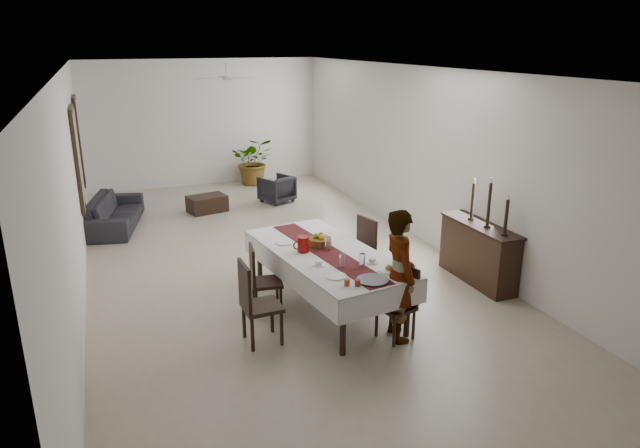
# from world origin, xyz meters

# --- Properties ---
(floor) EXTENTS (6.00, 12.00, 0.00)m
(floor) POSITION_xyz_m (0.00, 0.00, 0.00)
(floor) COLOR #B7AA91
(floor) RESTS_ON ground
(ceiling) EXTENTS (6.00, 12.00, 0.02)m
(ceiling) POSITION_xyz_m (0.00, 0.00, 3.20)
(ceiling) COLOR silver
(ceiling) RESTS_ON wall_back
(wall_back) EXTENTS (6.00, 0.02, 3.20)m
(wall_back) POSITION_xyz_m (0.00, 6.00, 1.60)
(wall_back) COLOR silver
(wall_back) RESTS_ON floor
(wall_front) EXTENTS (6.00, 0.02, 3.20)m
(wall_front) POSITION_xyz_m (0.00, -6.00, 1.60)
(wall_front) COLOR silver
(wall_front) RESTS_ON floor
(wall_left) EXTENTS (0.02, 12.00, 3.20)m
(wall_left) POSITION_xyz_m (-3.00, 0.00, 1.60)
(wall_left) COLOR silver
(wall_left) RESTS_ON floor
(wall_right) EXTENTS (0.02, 12.00, 3.20)m
(wall_right) POSITION_xyz_m (3.00, 0.00, 1.60)
(wall_right) COLOR silver
(wall_right) RESTS_ON floor
(dining_table_top) EXTENTS (1.45, 2.75, 0.05)m
(dining_table_top) POSITION_xyz_m (0.22, -1.92, 0.79)
(dining_table_top) COLOR black
(dining_table_top) RESTS_ON table_leg_fl
(table_leg_fl) EXTENTS (0.09, 0.09, 0.77)m
(table_leg_fl) POSITION_xyz_m (-0.08, -3.22, 0.38)
(table_leg_fl) COLOR black
(table_leg_fl) RESTS_ON floor
(table_leg_fr) EXTENTS (0.09, 0.09, 0.77)m
(table_leg_fr) POSITION_xyz_m (0.87, -3.09, 0.38)
(table_leg_fr) COLOR black
(table_leg_fr) RESTS_ON floor
(table_leg_bl) EXTENTS (0.09, 0.09, 0.77)m
(table_leg_bl) POSITION_xyz_m (-0.43, -0.75, 0.38)
(table_leg_bl) COLOR black
(table_leg_bl) RESTS_ON floor
(table_leg_br) EXTENTS (0.09, 0.09, 0.77)m
(table_leg_br) POSITION_xyz_m (0.53, -0.62, 0.38)
(table_leg_br) COLOR black
(table_leg_br) RESTS_ON floor
(tablecloth_top) EXTENTS (1.67, 2.98, 0.01)m
(tablecloth_top) POSITION_xyz_m (0.22, -1.92, 0.83)
(tablecloth_top) COLOR silver
(tablecloth_top) RESTS_ON dining_table_top
(tablecloth_drape_left) EXTENTS (0.40, 2.80, 0.33)m
(tablecloth_drape_left) POSITION_xyz_m (-0.41, -2.01, 0.67)
(tablecloth_drape_left) COLOR white
(tablecloth_drape_left) RESTS_ON dining_table_top
(tablecloth_drape_right) EXTENTS (0.40, 2.80, 0.33)m
(tablecloth_drape_right) POSITION_xyz_m (0.86, -1.83, 0.67)
(tablecloth_drape_right) COLOR silver
(tablecloth_drape_right) RESTS_ON dining_table_top
(tablecloth_drape_near) EXTENTS (1.28, 0.19, 0.33)m
(tablecloth_drape_near) POSITION_xyz_m (0.42, -3.31, 0.67)
(tablecloth_drape_near) COLOR silver
(tablecloth_drape_near) RESTS_ON dining_table_top
(tablecloth_drape_far) EXTENTS (1.28, 0.19, 0.33)m
(tablecloth_drape_far) POSITION_xyz_m (0.03, -0.53, 0.67)
(tablecloth_drape_far) COLOR white
(tablecloth_drape_far) RESTS_ON dining_table_top
(table_runner) EXTENTS (0.76, 2.76, 0.00)m
(table_runner) POSITION_xyz_m (0.22, -1.92, 0.83)
(table_runner) COLOR maroon
(table_runner) RESTS_ON tablecloth_top
(red_pitcher) EXTENTS (0.19, 0.19, 0.22)m
(red_pitcher) POSITION_xyz_m (-0.07, -1.80, 0.94)
(red_pitcher) COLOR maroon
(red_pitcher) RESTS_ON tablecloth_top
(pitcher_handle) EXTENTS (0.13, 0.04, 0.13)m
(pitcher_handle) POSITION_xyz_m (-0.16, -1.81, 0.94)
(pitcher_handle) COLOR maroon
(pitcher_handle) RESTS_ON red_pitcher
(wine_glass_near) EXTENTS (0.08, 0.08, 0.19)m
(wine_glass_near) POSITION_xyz_m (0.45, -2.61, 0.93)
(wine_glass_near) COLOR white
(wine_glass_near) RESTS_ON tablecloth_top
(wine_glass_mid) EXTENTS (0.08, 0.08, 0.19)m
(wine_glass_mid) POSITION_xyz_m (0.20, -2.53, 0.93)
(wine_glass_mid) COLOR white
(wine_glass_mid) RESTS_ON tablecloth_top
(wine_glass_far) EXTENTS (0.08, 0.08, 0.19)m
(wine_glass_far) POSITION_xyz_m (0.27, -1.86, 0.93)
(wine_glass_far) COLOR white
(wine_glass_far) RESTS_ON tablecloth_top
(teacup_right) EXTENTS (0.10, 0.10, 0.07)m
(teacup_right) POSITION_xyz_m (0.64, -2.52, 0.87)
(teacup_right) COLOR silver
(teacup_right) RESTS_ON saucer_right
(saucer_right) EXTENTS (0.16, 0.16, 0.01)m
(saucer_right) POSITION_xyz_m (0.64, -2.52, 0.84)
(saucer_right) COLOR white
(saucer_right) RESTS_ON tablecloth_top
(teacup_left) EXTENTS (0.10, 0.10, 0.07)m
(teacup_left) POSITION_xyz_m (-0.05, -2.35, 0.87)
(teacup_left) COLOR white
(teacup_left) RESTS_ON saucer_left
(saucer_left) EXTENTS (0.16, 0.16, 0.01)m
(saucer_left) POSITION_xyz_m (-0.05, -2.35, 0.84)
(saucer_left) COLOR white
(saucer_left) RESTS_ON tablecloth_top
(plate_near_right) EXTENTS (0.26, 0.26, 0.02)m
(plate_near_right) POSITION_xyz_m (0.72, -2.85, 0.84)
(plate_near_right) COLOR white
(plate_near_right) RESTS_ON tablecloth_top
(bread_near_right) EXTENTS (0.10, 0.10, 0.10)m
(bread_near_right) POSITION_xyz_m (0.72, -2.85, 0.87)
(bread_near_right) COLOR tan
(bread_near_right) RESTS_ON plate_near_right
(plate_near_left) EXTENTS (0.26, 0.26, 0.02)m
(plate_near_left) POSITION_xyz_m (0.01, -2.78, 0.84)
(plate_near_left) COLOR white
(plate_near_left) RESTS_ON tablecloth_top
(plate_far_left) EXTENTS (0.26, 0.26, 0.02)m
(plate_far_left) POSITION_xyz_m (-0.21, -1.37, 0.84)
(plate_far_left) COLOR white
(plate_far_left) RESTS_ON tablecloth_top
(serving_tray) EXTENTS (0.39, 0.39, 0.02)m
(serving_tray) POSITION_xyz_m (0.38, -3.06, 0.84)
(serving_tray) COLOR #414146
(serving_tray) RESTS_ON tablecloth_top
(jam_jar_a) EXTENTS (0.07, 0.07, 0.08)m
(jam_jar_a) POSITION_xyz_m (0.15, -3.12, 0.87)
(jam_jar_a) COLOR maroon
(jam_jar_a) RESTS_ON tablecloth_top
(jam_jar_b) EXTENTS (0.07, 0.07, 0.08)m
(jam_jar_b) POSITION_xyz_m (0.03, -3.07, 0.87)
(jam_jar_b) COLOR #943C15
(jam_jar_b) RESTS_ON tablecloth_top
(fruit_basket) EXTENTS (0.33, 0.33, 0.11)m
(fruit_basket) POSITION_xyz_m (0.24, -1.64, 0.89)
(fruit_basket) COLOR brown
(fruit_basket) RESTS_ON tablecloth_top
(fruit_red) EXTENTS (0.10, 0.10, 0.10)m
(fruit_red) POSITION_xyz_m (0.27, -1.62, 0.97)
(fruit_red) COLOR #A52B10
(fruit_red) RESTS_ON fruit_basket
(fruit_green) EXTENTS (0.09, 0.09, 0.09)m
(fruit_green) POSITION_xyz_m (0.19, -1.62, 0.97)
(fruit_green) COLOR olive
(fruit_green) RESTS_ON fruit_basket
(fruit_yellow) EXTENTS (0.09, 0.09, 0.09)m
(fruit_yellow) POSITION_xyz_m (0.25, -1.70, 0.97)
(fruit_yellow) COLOR gold
(fruit_yellow) RESTS_ON fruit_basket
(chair_right_near_seat) EXTENTS (0.49, 0.49, 0.05)m
(chair_right_near_seat) POSITION_xyz_m (0.71, -3.08, 0.42)
(chair_right_near_seat) COLOR black
(chair_right_near_seat) RESTS_ON chair_right_near_leg_fl
(chair_right_near_leg_fl) EXTENTS (0.05, 0.05, 0.40)m
(chair_right_near_leg_fl) POSITION_xyz_m (0.91, -3.20, 0.20)
(chair_right_near_leg_fl) COLOR black
(chair_right_near_leg_fl) RESTS_ON floor
(chair_right_near_leg_fr) EXTENTS (0.05, 0.05, 0.40)m
(chair_right_near_leg_fr) POSITION_xyz_m (0.83, -2.88, 0.20)
(chair_right_near_leg_fr) COLOR black
(chair_right_near_leg_fr) RESTS_ON floor
(chair_right_near_leg_bl) EXTENTS (0.05, 0.05, 0.40)m
(chair_right_near_leg_bl) POSITION_xyz_m (0.59, -3.28, 0.20)
(chair_right_near_leg_bl) COLOR black
(chair_right_near_leg_bl) RESTS_ON floor
(chair_right_near_leg_br) EXTENTS (0.05, 0.05, 0.40)m
(chair_right_near_leg_br) POSITION_xyz_m (0.51, -2.96, 0.20)
(chair_right_near_leg_br) COLOR black
(chair_right_near_leg_br) RESTS_ON floor
(chair_right_near_back) EXTENTS (0.14, 0.40, 0.52)m
(chair_right_near_back) POSITION_xyz_m (0.89, -3.03, 0.70)
(chair_right_near_back) COLOR black
(chair_right_near_back) RESTS_ON chair_right_near_seat
(chair_right_far_seat) EXTENTS (0.55, 0.55, 0.05)m
(chair_right_far_seat) POSITION_xyz_m (0.90, -1.44, 0.48)
(chair_right_far_seat) COLOR black
(chair_right_far_seat) RESTS_ON chair_right_far_leg_fl
(chair_right_far_leg_fl) EXTENTS (0.05, 0.05, 0.45)m
(chair_right_far_leg_fl) POSITION_xyz_m (1.12, -1.58, 0.22)
(chair_right_far_leg_fl) COLOR black
(chair_right_far_leg_fl) RESTS_ON floor
(chair_right_far_leg_fr) EXTENTS (0.05, 0.05, 0.45)m
(chair_right_far_leg_fr) POSITION_xyz_m (1.04, -1.22, 0.22)
(chair_right_far_leg_fr) COLOR black
(chair_right_far_leg_fr) RESTS_ON floor
(chair_right_far_leg_bl) EXTENTS (0.05, 0.05, 0.45)m
(chair_right_far_leg_bl) POSITION_xyz_m (0.76, -1.67, 0.22)
(chair_right_far_leg_bl) COLOR black
(chair_right_far_leg_bl) RESTS_ON floor
(chair_right_far_leg_br) EXTENTS (0.05, 0.05, 0.45)m
(chair_right_far_leg_br) POSITION_xyz_m (0.68, -1.30, 0.22)
(chair_right_far_leg_br) COLOR black
(chair_right_far_leg_br) RESTS_ON floor
(chair_right_far_back) EXTENTS (0.14, 0.45, 0.58)m
(chair_right_far_back) POSITION_xyz_m (1.10, -1.40, 0.79)
(chair_right_far_back) COLOR black
(chair_right_far_back) RESTS_ON chair_right_far_seat
(chair_left_near_seat) EXTENTS (0.47, 0.47, 0.05)m
(chair_left_near_seat) POSITION_xyz_m (-0.89, -2.56, 0.48)
(chair_left_near_seat) COLOR black
(chair_left_near_seat) RESTS_ON chair_left_near_leg_fl
(chair_left_near_leg_fl) EXTENTS (0.05, 0.05, 0.45)m
(chair_left_near_leg_fl) POSITION_xyz_m (-1.08, -2.37, 0.23)
(chair_left_near_leg_fl) COLOR black
(chair_left_near_leg_fl) RESTS_ON floor
(chair_left_near_leg_fr) EXTENTS (0.05, 0.05, 0.45)m
(chair_left_near_leg_fr) POSITION_xyz_m (-1.07, -2.75, 0.23)
(chair_left_near_leg_fr) COLOR black
(chair_left_near_leg_fr) RESTS_ON floor
(chair_left_near_leg_bl) EXTENTS (0.05, 0.05, 0.45)m
(chair_left_near_leg_bl) POSITION_xyz_m (-0.71, -2.36, 0.23)
(chair_left_near_leg_bl) COLOR black
(chair_left_near_leg_bl) RESTS_ON floor
(chair_left_near_leg_br) EXTENTS (0.05, 0.05, 0.45)m
(chair_left_near_leg_br) POSITION_xyz_m (-0.70, -2.74, 0.23)
(chair_left_near_leg_br) COLOR black
(chair_left_near_leg_br) RESTS_ON floor
(chair_left_near_back) EXTENTS (0.06, 0.46, 0.58)m
(chair_left_near_back) POSITION_xyz_m (-1.10, -2.56, 0.79)
(chair_left_near_back) COLOR black
(chair_left_near_back) RESTS_ON chair_left_near_seat
(chair_left_far_seat) EXTENTS (0.47, 0.47, 0.05)m
(chair_left_far_seat) POSITION_xyz_m (-0.60, -1.76, 0.43)
(chair_left_far_seat) COLOR black
(chair_left_far_seat) RESTS_ON chair_left_far_leg_fl
(chair_left_far_leg_fl) EXTENTS (0.05, 0.05, 0.41)m
(chair_left_far_leg_fl) POSITION_xyz_m (-0.75, -1.57, 0.20)
(chair_left_far_leg_fl) COLOR black
(chair_left_far_leg_fl) RESTS_ON floor
(chair_left_far_leg_fr) EXTENTS (0.05, 0.05, 0.41)m
(chair_left_far_leg_fr) POSITION_xyz_m (-0.80, -1.91, 0.20)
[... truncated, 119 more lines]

